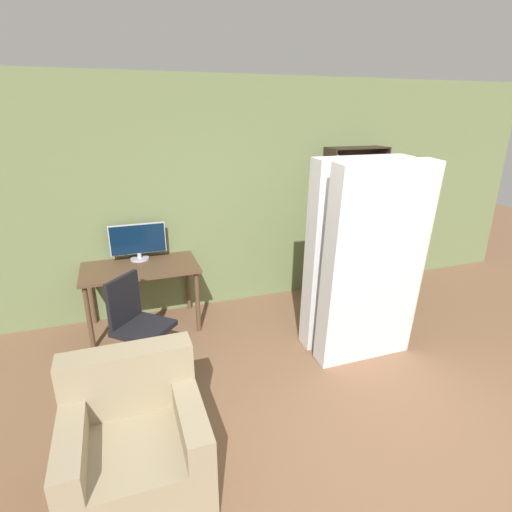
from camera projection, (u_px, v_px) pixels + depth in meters
name	position (u px, v px, depth m)	size (l,w,h in m)	color
ground_plane	(387.00, 462.00, 2.78)	(16.00, 16.00, 0.00)	brown
wall_back	(253.00, 195.00, 4.87)	(8.00, 0.06, 2.70)	#6B7A4C
desk	(141.00, 275.00, 4.33)	(1.22, 0.69, 0.73)	brown
monitor	(138.00, 241.00, 4.43)	(0.61, 0.20, 0.41)	#B7B7BC
office_chair	(140.00, 334.00, 3.68)	(0.62, 0.62, 0.92)	#4C4C51
bookshelf	(343.00, 223.00, 5.24)	(0.77, 0.31, 1.90)	#2D2319
mattress_near	(374.00, 267.00, 3.65)	(0.97, 0.34, 1.93)	silver
mattress_far	(353.00, 255.00, 3.97)	(0.97, 0.30, 1.93)	silver
armchair	(136.00, 441.00, 2.54)	(0.85, 0.80, 0.85)	gray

